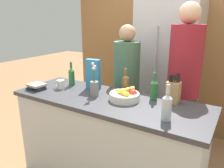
# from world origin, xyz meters

# --- Properties ---
(kitchen_island) EXTENTS (1.88, 0.66, 0.93)m
(kitchen_island) POSITION_xyz_m (0.00, 0.00, 0.47)
(kitchen_island) COLOR silver
(kitchen_island) RESTS_ON ground_plane
(back_wall_wood) EXTENTS (3.08, 0.12, 2.60)m
(back_wall_wood) POSITION_xyz_m (0.00, 1.61, 1.30)
(back_wall_wood) COLOR olive
(back_wall_wood) RESTS_ON ground_plane
(refrigerator) EXTENTS (0.78, 0.63, 1.89)m
(refrigerator) POSITION_xyz_m (0.17, 1.25, 0.95)
(refrigerator) COLOR #B7B7BC
(refrigerator) RESTS_ON ground_plane
(fruit_bowl) EXTENTS (0.28, 0.28, 0.11)m
(fruit_bowl) POSITION_xyz_m (0.16, 0.05, 0.97)
(fruit_bowl) COLOR silver
(fruit_bowl) RESTS_ON kitchen_island
(knife_block) EXTENTS (0.12, 0.10, 0.27)m
(knife_block) POSITION_xyz_m (0.55, 0.23, 1.03)
(knife_block) COLOR #A87A4C
(knife_block) RESTS_ON kitchen_island
(flower_vase) EXTENTS (0.08, 0.08, 0.33)m
(flower_vase) POSITION_xyz_m (-0.15, 0.00, 1.02)
(flower_vase) COLOR gray
(flower_vase) RESTS_ON kitchen_island
(cereal_box) EXTENTS (0.16, 0.08, 0.31)m
(cereal_box) POSITION_xyz_m (-0.29, 0.18, 1.08)
(cereal_box) COLOR teal
(cereal_box) RESTS_ON kitchen_island
(coffee_mug) EXTENTS (0.12, 0.08, 0.09)m
(coffee_mug) POSITION_xyz_m (-0.59, -0.01, 0.97)
(coffee_mug) COLOR silver
(coffee_mug) RESTS_ON kitchen_island
(book_stack) EXTENTS (0.19, 0.16, 0.06)m
(book_stack) POSITION_xyz_m (-0.78, -0.16, 0.96)
(book_stack) COLOR #232328
(book_stack) RESTS_ON kitchen_island
(bottle_oil) EXTENTS (0.07, 0.07, 0.25)m
(bottle_oil) POSITION_xyz_m (0.06, 0.25, 1.03)
(bottle_oil) COLOR brown
(bottle_oil) RESTS_ON kitchen_island
(bottle_vinegar) EXTENTS (0.07, 0.07, 0.26)m
(bottle_vinegar) POSITION_xyz_m (-0.57, 0.15, 1.03)
(bottle_vinegar) COLOR #286633
(bottle_vinegar) RESTS_ON kitchen_island
(bottle_wine) EXTENTS (0.07, 0.07, 0.25)m
(bottle_wine) POSITION_xyz_m (0.38, 0.20, 1.03)
(bottle_wine) COLOR #286633
(bottle_wine) RESTS_ON kitchen_island
(bottle_water) EXTENTS (0.07, 0.07, 0.27)m
(bottle_water) POSITION_xyz_m (0.61, -0.15, 1.04)
(bottle_water) COLOR #B2BCC1
(bottle_water) RESTS_ON kitchen_island
(person_at_sink) EXTENTS (0.30, 0.30, 1.58)m
(person_at_sink) POSITION_xyz_m (-0.10, 0.57, 0.90)
(person_at_sink) COLOR #383842
(person_at_sink) RESTS_ON ground_plane
(person_in_blue) EXTENTS (0.33, 0.33, 1.80)m
(person_in_blue) POSITION_xyz_m (0.53, 0.63, 1.02)
(person_in_blue) COLOR #383842
(person_in_blue) RESTS_ON ground_plane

